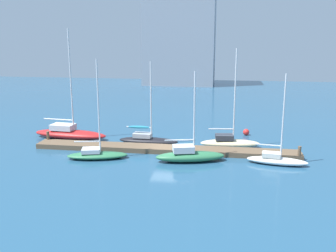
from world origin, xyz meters
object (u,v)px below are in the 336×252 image
sailboat_3 (189,155)px  sailboat_5 (277,159)px  mooring_buoy_red (246,132)px  harbor_building_distant (180,35)px  sailboat_0 (69,133)px  sailboat_4 (229,142)px  sailboat_1 (97,154)px  sailboat_2 (147,139)px

sailboat_3 → sailboat_5: 7.36m
sailboat_3 → mooring_buoy_red: sailboat_3 is taller
harbor_building_distant → sailboat_0: bearing=-96.9°
sailboat_4 → harbor_building_distant: bearing=96.9°
sailboat_5 → mooring_buoy_red: (-2.12, 9.58, -0.12)m
sailboat_5 → sailboat_1: bearing=-169.4°
sailboat_3 → mooring_buoy_red: 11.21m
sailboat_0 → sailboat_2: sailboat_0 is taller
sailboat_2 → mooring_buoy_red: size_ratio=12.08×
sailboat_0 → sailboat_3: 14.46m
sailboat_2 → sailboat_4: 8.11m
sailboat_0 → sailboat_5: sailboat_0 is taller
sailboat_1 → mooring_buoy_red: sailboat_1 is taller
sailboat_0 → sailboat_2: (8.59, -0.92, -0.09)m
sailboat_4 → mooring_buoy_red: size_ratio=13.90×
sailboat_1 → sailboat_5: bearing=-10.4°
harbor_building_distant → mooring_buoy_red: bearing=-73.7°
harbor_building_distant → sailboat_2: bearing=-86.7°
sailboat_1 → sailboat_4: bearing=11.5°
sailboat_3 → sailboat_4: sailboat_4 is taller
sailboat_3 → harbor_building_distant: size_ratio=0.36×
sailboat_0 → sailboat_2: bearing=-0.9°
sailboat_0 → sailboat_4: bearing=2.4°
sailboat_5 → sailboat_0: bearing=173.1°
sailboat_1 → harbor_building_distant: harbor_building_distant is taller
mooring_buoy_red → harbor_building_distant: size_ratio=0.03×
sailboat_4 → sailboat_3: bearing=-130.8°
sailboat_4 → sailboat_5: bearing=-55.1°
sailboat_2 → harbor_building_distant: bearing=94.7°
sailboat_2 → harbor_building_distant: size_ratio=0.38×
sailboat_0 → mooring_buoy_red: bearing=18.0°
sailboat_4 → mooring_buoy_red: sailboat_4 is taller
sailboat_3 → harbor_building_distant: (-7.54, 53.51, 10.15)m
sailboat_1 → sailboat_4: (11.61, 5.36, 0.11)m
sailboat_4 → sailboat_5: size_ratio=1.24×
sailboat_1 → harbor_building_distant: bearing=76.0°
sailboat_4 → sailboat_2: bearing=174.9°
sailboat_0 → mooring_buoy_red: size_ratio=16.64×
sailboat_2 → sailboat_4: size_ratio=0.87×
mooring_buoy_red → sailboat_4: bearing=-109.9°
sailboat_0 → sailboat_3: bearing=-18.1°
harbor_building_distant → sailboat_3: bearing=-82.0°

